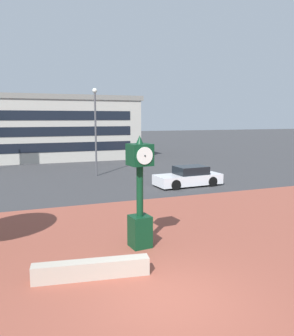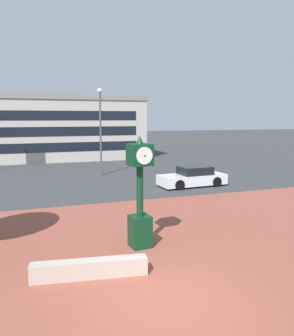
{
  "view_description": "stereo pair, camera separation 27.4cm",
  "coord_description": "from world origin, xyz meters",
  "px_view_note": "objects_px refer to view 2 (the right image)",
  "views": [
    {
      "loc": [
        -3.23,
        -7.07,
        4.39
      ],
      "look_at": [
        0.73,
        3.35,
        2.74
      ],
      "focal_mm": 36.37,
      "sensor_mm": 36.0,
      "label": 1
    },
    {
      "loc": [
        -2.97,
        -7.16,
        4.39
      ],
      "look_at": [
        0.73,
        3.35,
        2.74
      ],
      "focal_mm": 36.37,
      "sensor_mm": 36.0,
      "label": 2
    }
  ],
  "objects_px": {
    "civic_building": "(24,128)",
    "street_clock": "(140,196)",
    "street_lamp_post": "(100,123)",
    "car_street_mid": "(193,177)"
  },
  "relations": [
    {
      "from": "street_lamp_post",
      "to": "street_clock",
      "type": "bearing_deg",
      "value": -96.75
    },
    {
      "from": "civic_building",
      "to": "street_clock",
      "type": "bearing_deg",
      "value": -82.69
    },
    {
      "from": "street_clock",
      "to": "civic_building",
      "type": "bearing_deg",
      "value": 91.06
    },
    {
      "from": "street_clock",
      "to": "street_lamp_post",
      "type": "height_order",
      "value": "street_lamp_post"
    },
    {
      "from": "street_clock",
      "to": "civic_building",
      "type": "relative_size",
      "value": 0.15
    },
    {
      "from": "civic_building",
      "to": "street_lamp_post",
      "type": "height_order",
      "value": "civic_building"
    },
    {
      "from": "street_clock",
      "to": "car_street_mid",
      "type": "height_order",
      "value": "street_clock"
    },
    {
      "from": "car_street_mid",
      "to": "civic_building",
      "type": "bearing_deg",
      "value": 23.71
    },
    {
      "from": "car_street_mid",
      "to": "street_lamp_post",
      "type": "distance_m",
      "value": 8.34
    },
    {
      "from": "street_clock",
      "to": "car_street_mid",
      "type": "xyz_separation_m",
      "value": [
        6.51,
        8.86,
        -1.22
      ]
    }
  ]
}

